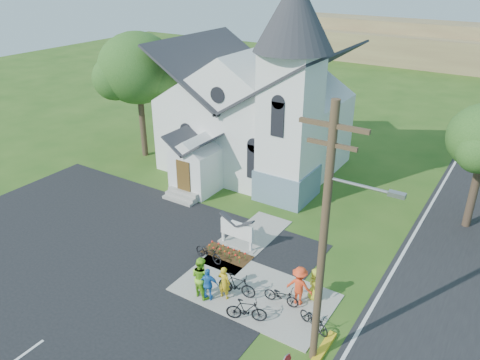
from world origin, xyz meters
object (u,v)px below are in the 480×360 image
Objects in this scene: utility_pole at (325,236)px; cyclist_3 at (299,286)px; cyclist_4 at (315,284)px; cyclist_1 at (201,277)px; church_sign at (237,230)px; bike_2 at (281,295)px; bike_3 at (246,310)px; bike_4 at (314,320)px; bike_0 at (209,252)px; bike_1 at (237,285)px; cyclist_0 at (224,282)px; cyclist_2 at (208,284)px.

cyclist_3 is (-1.88, 2.44, -4.44)m from utility_pole.
cyclist_1 is at bearing 53.84° from cyclist_4.
cyclist_1 is at bearing 174.37° from utility_pole.
church_sign is 4.91m from bike_2.
bike_4 is (2.55, 1.07, -0.10)m from bike_3.
bike_0 is at bearing 32.86° from bike_3.
bike_0 is at bearing 98.25° from bike_4.
cyclist_1 is at bearing -142.49° from bike_0.
bike_2 is (4.56, -0.92, -0.03)m from bike_0.
church_sign reaches higher than bike_1.
cyclist_4 is (5.14, -1.66, -0.19)m from church_sign.
bike_0 is 0.86× the size of cyclist_1.
bike_1 is (1.32, 0.86, -0.45)m from cyclist_1.
cyclist_3 is at bearing -157.00° from cyclist_0.
bike_1 reaches higher than bike_4.
bike_0 is 0.96× the size of bike_1.
cyclist_1 is 1.23× the size of bike_2.
bike_1 is (-4.42, 1.42, -4.82)m from utility_pole.
cyclist_1 is 2.58m from bike_3.
cyclist_1 reaches higher than cyclist_0.
cyclist_0 is at bearing -122.36° from bike_0.
bike_1 is 3.76m from bike_4.
cyclist_3 is at bearing -25.74° from church_sign.
bike_1 reaches higher than bike_0.
utility_pole reaches higher than bike_3.
cyclist_0 is 0.70m from cyclist_2.
cyclist_3 is at bearing 70.35° from bike_4.
cyclist_1 is 5.17m from bike_4.
cyclist_0 is 1.04m from cyclist_1.
cyclist_0 is 1.00× the size of bike_2.
cyclist_2 is 1.00× the size of bike_4.
bike_2 is 1.03× the size of cyclist_4.
church_sign is at bearing 144.40° from utility_pole.
bike_4 is at bearing -100.73° from bike_1.
bike_2 is (1.92, 0.57, -0.12)m from bike_1.
bike_2 is at bearing -159.72° from cyclist_0.
bike_1 is at bearing 52.34° from cyclist_4.
bike_0 reaches higher than bike_4.
cyclist_3 is (4.69, -2.26, -0.06)m from church_sign.
bike_3 is (-1.34, -2.14, -0.39)m from cyclist_3.
bike_4 is (3.76, -0.06, -0.12)m from bike_1.
cyclist_1 reaches higher than cyclist_2.
church_sign is at bearing 82.40° from bike_4.
church_sign is at bearing -66.96° from cyclist_1.
cyclist_2 reaches higher than bike_1.
bike_3 is at bearing -52.73° from church_sign.
utility_pole reaches higher than cyclist_1.
bike_3 is at bearing 153.55° from cyclist_2.
bike_2 is 1.94m from bike_4.
church_sign is 1.23× the size of bike_1.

